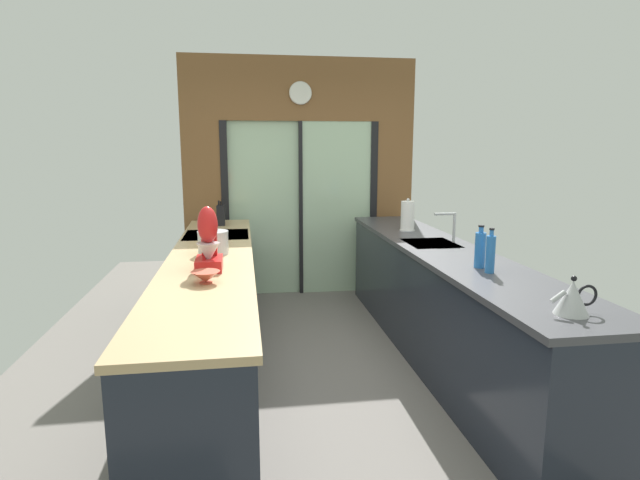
{
  "coord_description": "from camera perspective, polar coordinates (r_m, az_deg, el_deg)",
  "views": [
    {
      "loc": [
        -0.66,
        -3.47,
        1.72
      ],
      "look_at": [
        -0.04,
        0.63,
        0.96
      ],
      "focal_mm": 28.68,
      "sensor_mm": 36.0,
      "label": 1
    }
  ],
  "objects": [
    {
      "name": "ground_plane",
      "position": [
        4.47,
        0.57,
        -12.33
      ],
      "size": [
        5.04,
        7.6,
        0.02
      ],
      "primitive_type": "cube",
      "color": "slate"
    },
    {
      "name": "back_wall_unit",
      "position": [
        5.91,
        -2.21,
        8.5
      ],
      "size": [
        2.64,
        0.12,
        2.7
      ],
      "color": "brown",
      "rests_on": "ground_plane"
    },
    {
      "name": "left_counter_run",
      "position": [
        3.82,
        -12.02,
        -8.96
      ],
      "size": [
        0.62,
        3.8,
        0.92
      ],
      "color": "#1E232D",
      "rests_on": "ground_plane"
    },
    {
      "name": "right_counter_run",
      "position": [
        4.27,
        13.47,
        -6.96
      ],
      "size": [
        0.62,
        3.8,
        0.92
      ],
      "color": "#1E232D",
      "rests_on": "ground_plane"
    },
    {
      "name": "sink_faucet",
      "position": [
        4.42,
        14.37,
        1.91
      ],
      "size": [
        0.19,
        0.02,
        0.26
      ],
      "color": "#B7BABC",
      "rests_on": "right_counter_run"
    },
    {
      "name": "oven_range",
      "position": [
        4.89,
        -11.26,
        -4.75
      ],
      "size": [
        0.6,
        0.6,
        0.92
      ],
      "color": "black",
      "rests_on": "ground_plane"
    },
    {
      "name": "mixing_bowl",
      "position": [
        3.09,
        -12.64,
        -4.03
      ],
      "size": [
        0.17,
        0.17,
        0.07
      ],
      "color": "#BC4C38",
      "rests_on": "left_counter_run"
    },
    {
      "name": "knife_block",
      "position": [
        5.34,
        -11.01,
        2.75
      ],
      "size": [
        0.08,
        0.14,
        0.28
      ],
      "color": "black",
      "rests_on": "left_counter_run"
    },
    {
      "name": "stand_mixer",
      "position": [
        3.4,
        -12.33,
        -0.61
      ],
      "size": [
        0.17,
        0.27,
        0.42
      ],
      "color": "red",
      "rests_on": "left_counter_run"
    },
    {
      "name": "stock_pot",
      "position": [
        3.91,
        -11.83,
        -0.27
      ],
      "size": [
        0.23,
        0.23,
        0.2
      ],
      "color": "#B7BABC",
      "rests_on": "left_counter_run"
    },
    {
      "name": "kettle",
      "position": [
        2.74,
        26.35,
        -5.77
      ],
      "size": [
        0.24,
        0.16,
        0.19
      ],
      "color": "#B7BABC",
      "rests_on": "right_counter_run"
    },
    {
      "name": "soap_bottle_near",
      "position": [
        3.43,
        18.48,
        -1.43
      ],
      "size": [
        0.06,
        0.06,
        0.29
      ],
      "color": "#286BB7",
      "rests_on": "right_counter_run"
    },
    {
      "name": "soap_bottle_far",
      "position": [
        3.55,
        17.43,
        -0.99
      ],
      "size": [
        0.07,
        0.07,
        0.29
      ],
      "color": "#286BB7",
      "rests_on": "right_counter_run"
    },
    {
      "name": "paper_towel_roll",
      "position": [
        4.95,
        9.75,
        2.63
      ],
      "size": [
        0.15,
        0.15,
        0.31
      ],
      "color": "#B7BABC",
      "rests_on": "right_counter_run"
    }
  ]
}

